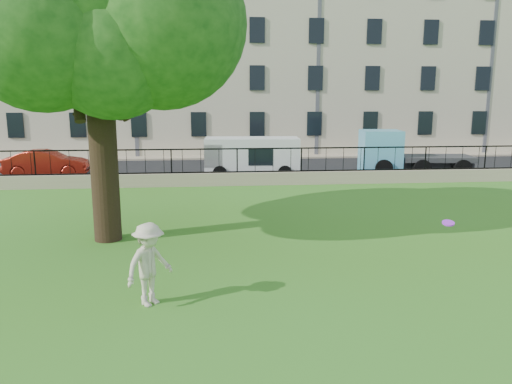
{
  "coord_description": "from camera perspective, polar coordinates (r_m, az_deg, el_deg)",
  "views": [
    {
      "loc": [
        -1.27,
        -10.77,
        4.17
      ],
      "look_at": [
        0.07,
        3.5,
        1.35
      ],
      "focal_mm": 35.0,
      "sensor_mm": 36.0,
      "label": 1
    }
  ],
  "objects": [
    {
      "name": "street",
      "position": [
        27.82,
        -2.7,
        2.53
      ],
      "size": [
        60.0,
        9.0,
        0.01
      ],
      "primitive_type": "cube",
      "color": "black",
      "rests_on": "ground"
    },
    {
      "name": "red_sedan",
      "position": [
        27.68,
        -22.78,
        3.03
      ],
      "size": [
        4.19,
        1.66,
        1.36
      ],
      "primitive_type": "imported",
      "rotation": [
        0.0,
        0.0,
        1.62
      ],
      "color": "#9F2013",
      "rests_on": "street"
    },
    {
      "name": "building_row",
      "position": [
        38.46,
        -3.59,
        15.23
      ],
      "size": [
        56.4,
        10.4,
        13.8
      ],
      "color": "#BBAE94",
      "rests_on": "ground"
    },
    {
      "name": "retaining_wall",
      "position": [
        23.14,
        -2.15,
        1.51
      ],
      "size": [
        50.0,
        0.4,
        0.6
      ],
      "primitive_type": "cube",
      "color": "gray",
      "rests_on": "ground"
    },
    {
      "name": "sidewalk",
      "position": [
        32.96,
        -3.13,
        3.97
      ],
      "size": [
        60.0,
        1.4,
        0.12
      ],
      "primitive_type": "cube",
      "color": "gray",
      "rests_on": "ground"
    },
    {
      "name": "white_van",
      "position": [
        25.47,
        -0.47,
        3.99
      ],
      "size": [
        4.84,
        2.13,
        1.99
      ],
      "primitive_type": "cube",
      "rotation": [
        0.0,
        0.0,
        -0.06
      ],
      "color": "silver",
      "rests_on": "street"
    },
    {
      "name": "frisbee",
      "position": [
        11.9,
        21.12,
        -3.32
      ],
      "size": [
        0.35,
        0.34,
        0.12
      ],
      "primitive_type": "cylinder",
      "rotation": [
        0.21,
        -0.14,
        0.34
      ],
      "color": "#B22AF2"
    },
    {
      "name": "ground",
      "position": [
        11.62,
        1.27,
        -9.89
      ],
      "size": [
        120.0,
        120.0,
        0.0
      ],
      "primitive_type": "plane",
      "color": "#3D761C",
      "rests_on": "ground"
    },
    {
      "name": "man",
      "position": [
        10.23,
        -12.11,
        -8.09
      ],
      "size": [
        1.21,
        1.22,
        1.69
      ],
      "primitive_type": "imported",
      "rotation": [
        0.0,
        0.0,
        0.8
      ],
      "color": "beige",
      "rests_on": "ground"
    },
    {
      "name": "blue_truck",
      "position": [
        27.51,
        17.57,
        4.34
      ],
      "size": [
        5.68,
        2.54,
        2.31
      ],
      "primitive_type": "cube",
      "rotation": [
        0.0,
        0.0,
        -0.11
      ],
      "color": "#5CB2D9",
      "rests_on": "street"
    },
    {
      "name": "tree",
      "position": [
        14.91,
        -18.43,
        19.79
      ],
      "size": [
        8.02,
        6.22,
        9.89
      ],
      "color": "black",
      "rests_on": "ground"
    },
    {
      "name": "iron_railing",
      "position": [
        23.01,
        -2.17,
        3.6
      ],
      "size": [
        50.0,
        0.05,
        1.13
      ],
      "color": "black",
      "rests_on": "retaining_wall"
    }
  ]
}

